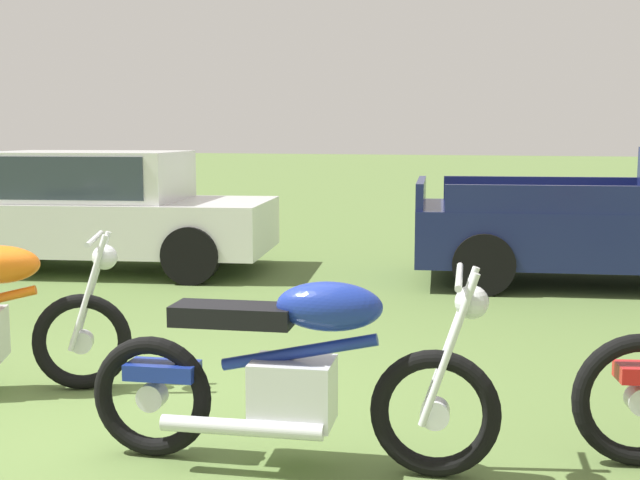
{
  "coord_description": "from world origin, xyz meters",
  "views": [
    {
      "loc": [
        2.51,
        -3.99,
        1.64
      ],
      "look_at": [
        0.66,
        1.57,
        0.88
      ],
      "focal_mm": 46.04,
      "sensor_mm": 36.0,
      "label": 1
    }
  ],
  "objects": [
    {
      "name": "ground_plane",
      "position": [
        0.0,
        0.0,
        0.0
      ],
      "size": [
        120.0,
        120.0,
        0.0
      ],
      "primitive_type": "plane",
      "color": "#567038"
    },
    {
      "name": "motorcycle_blue",
      "position": [
        1.16,
        -0.33,
        0.48
      ],
      "size": [
        2.05,
        0.72,
        1.02
      ],
      "rotation": [
        0.0,
        0.0,
        0.14
      ],
      "color": "black",
      "rests_on": "ground"
    },
    {
      "name": "car_white",
      "position": [
        -3.16,
        4.48,
        0.8
      ],
      "size": [
        4.31,
        2.52,
        1.43
      ],
      "rotation": [
        0.0,
        0.0,
        0.21
      ],
      "color": "silver",
      "rests_on": "ground"
    }
  ]
}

